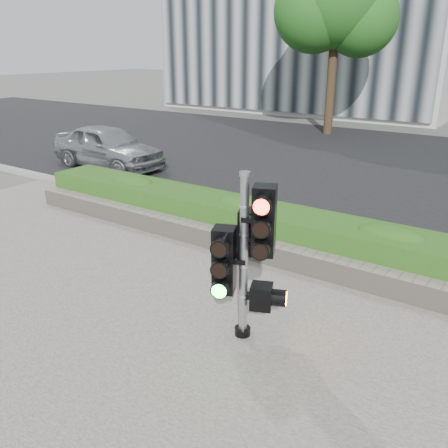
% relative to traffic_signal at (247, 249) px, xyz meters
% --- Properties ---
extents(ground, '(120.00, 120.00, 0.00)m').
position_rel_traffic_signal_xyz_m(ground, '(-0.55, 0.15, -1.18)').
color(ground, '#51514C').
rests_on(ground, ground).
extents(sidewalk, '(16.00, 11.00, 0.03)m').
position_rel_traffic_signal_xyz_m(sidewalk, '(-0.55, -2.35, -1.17)').
color(sidewalk, '#9E9389').
rests_on(sidewalk, ground).
extents(road, '(60.00, 13.00, 0.02)m').
position_rel_traffic_signal_xyz_m(road, '(-0.55, 10.15, -1.17)').
color(road, black).
rests_on(road, ground).
extents(curb, '(60.00, 0.25, 0.12)m').
position_rel_traffic_signal_xyz_m(curb, '(-0.55, 3.30, -1.12)').
color(curb, gray).
rests_on(curb, ground).
extents(stone_wall, '(12.00, 0.32, 0.34)m').
position_rel_traffic_signal_xyz_m(stone_wall, '(-0.55, 2.05, -0.98)').
color(stone_wall, gray).
rests_on(stone_wall, sidewalk).
extents(hedge, '(12.00, 1.00, 0.68)m').
position_rel_traffic_signal_xyz_m(hedge, '(-0.55, 2.70, -0.81)').
color(hedge, '#4D922C').
rests_on(hedge, sidewalk).
extents(tree_left, '(4.61, 4.03, 7.34)m').
position_rel_traffic_signal_xyz_m(tree_left, '(-5.07, 14.71, 3.86)').
color(tree_left, black).
rests_on(tree_left, ground).
extents(traffic_signal, '(0.76, 0.68, 2.09)m').
position_rel_traffic_signal_xyz_m(traffic_signal, '(0.00, 0.00, 0.00)').
color(traffic_signal, black).
rests_on(traffic_signal, sidewalk).
extents(car_silver, '(3.78, 1.64, 1.27)m').
position_rel_traffic_signal_xyz_m(car_silver, '(-8.08, 5.23, -0.53)').
color(car_silver, '#9EA1A5').
rests_on(car_silver, road).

